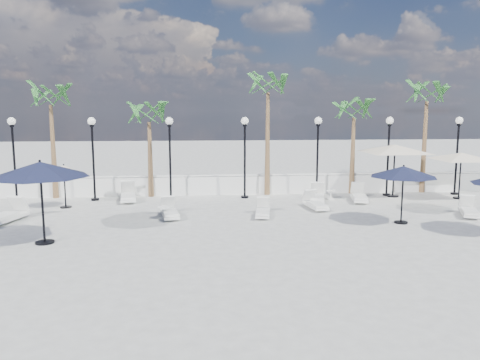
{
  "coord_description": "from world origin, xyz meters",
  "views": [
    {
      "loc": [
        -2.18,
        -15.38,
        4.13
      ],
      "look_at": [
        -0.61,
        2.26,
        1.5
      ],
      "focal_mm": 35.0,
      "sensor_mm": 36.0,
      "label": 1
    }
  ],
  "objects": [
    {
      "name": "ground",
      "position": [
        0.0,
        0.0,
        0.0
      ],
      "size": [
        100.0,
        100.0,
        0.0
      ],
      "primitive_type": "plane",
      "color": "gray",
      "rests_on": "ground"
    },
    {
      "name": "balustrade",
      "position": [
        0.0,
        7.5,
        0.47
      ],
      "size": [
        26.0,
        0.3,
        1.01
      ],
      "color": "silver",
      "rests_on": "ground"
    },
    {
      "name": "lamppost_0",
      "position": [
        -10.5,
        6.5,
        2.49
      ],
      "size": [
        0.36,
        0.36,
        3.84
      ],
      "color": "black",
      "rests_on": "ground"
    },
    {
      "name": "lamppost_1",
      "position": [
        -7.0,
        6.5,
        2.49
      ],
      "size": [
        0.36,
        0.36,
        3.84
      ],
      "color": "black",
      "rests_on": "ground"
    },
    {
      "name": "lamppost_2",
      "position": [
        -3.5,
        6.5,
        2.49
      ],
      "size": [
        0.36,
        0.36,
        3.84
      ],
      "color": "black",
      "rests_on": "ground"
    },
    {
      "name": "lamppost_3",
      "position": [
        0.0,
        6.5,
        2.49
      ],
      "size": [
        0.36,
        0.36,
        3.84
      ],
      "color": "black",
      "rests_on": "ground"
    },
    {
      "name": "lamppost_4",
      "position": [
        3.5,
        6.5,
        2.49
      ],
      "size": [
        0.36,
        0.36,
        3.84
      ],
      "color": "black",
      "rests_on": "ground"
    },
    {
      "name": "lamppost_5",
      "position": [
        7.0,
        6.5,
        2.49
      ],
      "size": [
        0.36,
        0.36,
        3.84
      ],
      "color": "black",
      "rests_on": "ground"
    },
    {
      "name": "lamppost_6",
      "position": [
        10.5,
        6.5,
        2.49
      ],
      "size": [
        0.36,
        0.36,
        3.84
      ],
      "color": "black",
      "rests_on": "ground"
    },
    {
      "name": "palm_0",
      "position": [
        -9.0,
        7.3,
        4.53
      ],
      "size": [
        2.6,
        2.6,
        5.5
      ],
      "color": "brown",
      "rests_on": "ground"
    },
    {
      "name": "palm_1",
      "position": [
        -4.5,
        7.3,
        3.75
      ],
      "size": [
        2.6,
        2.6,
        4.7
      ],
      "color": "brown",
      "rests_on": "ground"
    },
    {
      "name": "palm_2",
      "position": [
        1.2,
        7.3,
        5.12
      ],
      "size": [
        2.6,
        2.6,
        6.1
      ],
      "color": "brown",
      "rests_on": "ground"
    },
    {
      "name": "palm_3",
      "position": [
        5.5,
        7.3,
        3.95
      ],
      "size": [
        2.6,
        2.6,
        4.9
      ],
      "color": "brown",
      "rests_on": "ground"
    },
    {
      "name": "palm_4",
      "position": [
        9.2,
        7.3,
        4.73
      ],
      "size": [
        2.6,
        2.6,
        5.7
      ],
      "color": "brown",
      "rests_on": "ground"
    },
    {
      "name": "lounger_0",
      "position": [
        -5.44,
        6.22,
        0.26
      ],
      "size": [
        0.96,
        2.13,
        0.77
      ],
      "rotation": [
        0.0,
        0.0,
        0.15
      ],
      "color": "silver",
      "rests_on": "ground"
    },
    {
      "name": "lounger_1",
      "position": [
        -3.33,
        2.64,
        0.22
      ],
      "size": [
        0.87,
        1.86,
        0.67
      ],
      "rotation": [
        0.0,
        0.0,
        0.17
      ],
      "color": "silver",
      "rests_on": "ground"
    },
    {
      "name": "lounger_2",
      "position": [
        -9.37,
        2.31,
        0.26
      ],
      "size": [
        1.16,
        2.21,
        0.79
      ],
      "rotation": [
        0.0,
        0.0,
        -0.24
      ],
      "color": "silver",
      "rests_on": "ground"
    },
    {
      "name": "lounger_3",
      "position": [
        0.31,
        2.48,
        0.21
      ],
      "size": [
        0.79,
        1.71,
        0.62
      ],
      "rotation": [
        0.0,
        0.0,
        -0.16
      ],
      "color": "silver",
      "rests_on": "ground"
    },
    {
      "name": "lounger_4",
      "position": [
        5.15,
        5.17,
        0.24
      ],
      "size": [
        1.01,
        2.0,
        0.72
      ],
      "rotation": [
        0.0,
        0.0,
        -0.21
      ],
      "color": "silver",
      "rests_on": "ground"
    },
    {
      "name": "lounger_5",
      "position": [
        2.72,
        3.73,
        0.22
      ],
      "size": [
        0.81,
        1.84,
        0.67
      ],
      "rotation": [
        0.0,
        0.0,
        0.13
      ],
      "color": "silver",
      "rests_on": "ground"
    },
    {
      "name": "lounger_6",
      "position": [
        3.22,
        5.31,
        0.24
      ],
      "size": [
        1.07,
        2.03,
        0.73
      ],
      "rotation": [
        0.0,
        0.0,
        -0.24
      ],
      "color": "silver",
      "rests_on": "ground"
    },
    {
      "name": "lounger_7",
      "position": [
        8.46,
        1.85,
        0.23
      ],
      "size": [
        1.23,
        1.88,
        0.67
      ],
      "rotation": [
        0.0,
        0.0,
        -0.4
      ],
      "color": "silver",
      "rests_on": "ground"
    },
    {
      "name": "side_table_1",
      "position": [
        -3.56,
        2.45,
        0.28
      ],
      "size": [
        0.47,
        0.47,
        0.46
      ],
      "color": "silver",
      "rests_on": "ground"
    },
    {
      "name": "side_table_2",
      "position": [
        3.99,
        5.73,
        0.26
      ],
      "size": [
        0.45,
        0.45,
        0.44
      ],
      "color": "silver",
      "rests_on": "ground"
    },
    {
      "name": "parasol_navy_left",
      "position": [
        -7.04,
        -0.64,
        2.33
      ],
      "size": [
        2.99,
        2.99,
        2.64
      ],
      "color": "black",
      "rests_on": "ground"
    },
    {
      "name": "parasol_navy_mid",
      "position": [
        5.28,
        0.94,
        1.92
      ],
      "size": [
        2.43,
        2.43,
        2.18
      ],
      "color": "black",
      "rests_on": "ground"
    },
    {
      "name": "parasol_cream_sq_a",
      "position": [
        7.2,
        6.2,
        2.51
      ],
      "size": [
        5.52,
        5.52,
        2.71
      ],
      "color": "black",
      "rests_on": "ground"
    },
    {
      "name": "parasol_cream_sq_b",
      "position": [
        10.1,
        5.43,
        2.17
      ],
      "size": [
        4.69,
        4.69,
        2.35
      ],
      "color": "black",
      "rests_on": "ground"
    },
    {
      "name": "parasol_cream_small",
      "position": [
        -7.9,
        4.92,
        1.62
      ],
      "size": [
        1.54,
        1.54,
        1.89
      ],
      "color": "black",
      "rests_on": "ground"
    }
  ]
}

